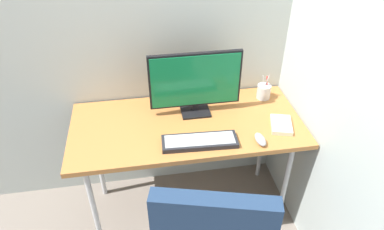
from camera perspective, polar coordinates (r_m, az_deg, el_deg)
ground_plane at (r=2.59m, az=-0.69°, el=-14.40°), size 8.00×8.00×0.00m
wall_side_right at (r=1.77m, az=24.38°, el=13.28°), size 0.04×2.44×2.80m
desk at (r=2.11m, az=-0.82°, el=-2.47°), size 1.35×0.63×0.74m
monitor at (r=2.05m, az=0.54°, el=5.34°), size 0.54×0.14×0.39m
keyboard at (r=1.92m, az=1.24°, el=-4.28°), size 0.42×0.15×0.03m
mouse at (r=1.96m, az=10.96°, el=-3.89°), size 0.06×0.11×0.04m
pen_holder at (r=2.32m, az=11.50°, el=3.75°), size 0.09×0.09×0.17m
notebook at (r=2.10m, az=14.19°, el=-1.53°), size 0.16×0.20×0.03m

